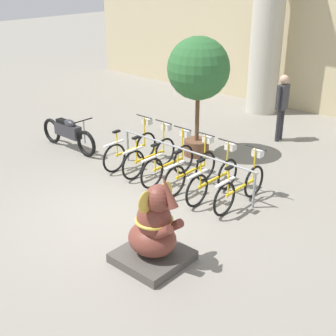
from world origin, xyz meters
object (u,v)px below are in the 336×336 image
at_px(bicycle_1, 151,155).
at_px(motorcycle, 68,133).
at_px(potted_tree, 198,72).
at_px(bicycle_2, 169,162).
at_px(bicycle_3, 192,170).
at_px(bicycle_4, 214,178).
at_px(bicycle_5, 241,186).
at_px(bicycle_0, 132,148).
at_px(elephant_statue, 154,232).
at_px(person_pedestrian, 282,102).

xyz_separation_m(bicycle_1, motorcycle, (-2.50, -0.39, 0.04)).
bearing_deg(bicycle_1, potted_tree, 85.40).
xyz_separation_m(bicycle_2, potted_tree, (-0.48, 1.54, 1.63)).
height_order(bicycle_1, potted_tree, potted_tree).
height_order(bicycle_3, bicycle_4, same).
height_order(bicycle_2, motorcycle, bicycle_2).
height_order(bicycle_1, motorcycle, bicycle_1).
bearing_deg(bicycle_1, bicycle_5, 0.48).
height_order(bicycle_4, bicycle_5, same).
distance_m(bicycle_0, elephant_statue, 3.93).
distance_m(bicycle_0, bicycle_2, 1.20).
bearing_deg(bicycle_5, elephant_statue, -88.83).
bearing_deg(potted_tree, bicycle_1, -94.60).
distance_m(bicycle_3, bicycle_5, 1.20).
bearing_deg(bicycle_1, bicycle_0, -178.79).
relative_size(bicycle_0, bicycle_4, 1.00).
bearing_deg(person_pedestrian, bicycle_3, -88.87).
relative_size(bicycle_1, bicycle_2, 1.00).
height_order(bicycle_2, bicycle_4, same).
bearing_deg(elephant_statue, bicycle_5, 91.17).
relative_size(bicycle_5, potted_tree, 0.59).
distance_m(bicycle_1, bicycle_5, 2.40).
xyz_separation_m(bicycle_4, motorcycle, (-4.30, -0.34, 0.04)).
bearing_deg(bicycle_4, person_pedestrian, 100.06).
bearing_deg(bicycle_0, bicycle_2, -1.50).
bearing_deg(bicycle_4, bicycle_3, 177.12).
height_order(bicycle_1, bicycle_4, same).
distance_m(bicycle_0, bicycle_4, 2.40).
distance_m(bicycle_2, bicycle_4, 1.20).
bearing_deg(motorcycle, bicycle_5, 4.75).
relative_size(bicycle_4, person_pedestrian, 0.96).
distance_m(motorcycle, person_pedestrian, 5.54).
relative_size(bicycle_3, elephant_statue, 1.04).
relative_size(bicycle_0, potted_tree, 0.59).
xyz_separation_m(bicycle_0, elephant_statue, (3.06, -2.47, 0.13)).
relative_size(bicycle_4, potted_tree, 0.59).
xyz_separation_m(bicycle_0, bicycle_3, (1.80, -0.00, 0.00)).
bearing_deg(bicycle_5, bicycle_0, -179.38).
bearing_deg(bicycle_2, bicycle_3, 2.64).
distance_m(bicycle_1, bicycle_4, 1.80).
height_order(bicycle_0, bicycle_2, same).
height_order(bicycle_0, elephant_statue, elephant_statue).
distance_m(bicycle_4, elephant_statue, 2.53).
distance_m(bicycle_4, potted_tree, 2.81).
distance_m(bicycle_3, bicycle_4, 0.60).
bearing_deg(bicycle_0, potted_tree, 64.49).
bearing_deg(bicycle_4, potted_tree, 137.41).
xyz_separation_m(bicycle_4, person_pedestrian, (-0.68, 3.81, 0.65)).
distance_m(bicycle_5, potted_tree, 3.17).
bearing_deg(potted_tree, motorcycle, -144.22).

